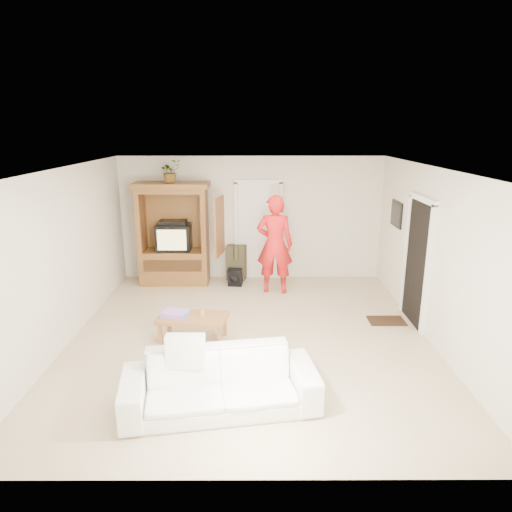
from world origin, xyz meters
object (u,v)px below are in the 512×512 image
at_px(man, 275,244).
at_px(coffee_table, 193,319).
at_px(armoire, 175,240).
at_px(sofa, 220,382).

bearing_deg(man, coffee_table, 64.15).
height_order(armoire, sofa, armoire).
bearing_deg(armoire, sofa, -74.50).
relative_size(armoire, coffee_table, 1.90).
xyz_separation_m(sofa, coffee_table, (-0.55, 1.77, 0.01)).
bearing_deg(armoire, coffee_table, -75.60).
relative_size(armoire, man, 1.08).
height_order(man, sofa, man).
bearing_deg(man, sofa, 84.77).
xyz_separation_m(man, coffee_table, (-1.33, -2.14, -0.63)).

